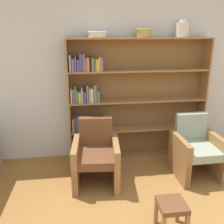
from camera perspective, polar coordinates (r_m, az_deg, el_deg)
wall_back at (r=4.27m, az=7.83°, el=8.11°), size 12.00×0.06×2.75m
bookshelf at (r=4.11m, az=2.83°, el=2.05°), size 2.26×0.30×2.01m
bowl_terracotta at (r=3.87m, az=-3.35°, el=17.40°), size 0.29×0.29×0.09m
bowl_copper at (r=3.99m, az=7.27°, el=17.61°), size 0.24×0.24×0.12m
vase_tall at (r=4.18m, az=15.80°, el=17.71°), size 0.20×0.20×0.26m
armchair_leather at (r=3.63m, az=-3.68°, el=-9.90°), size 0.69×0.73×0.90m
armchair_cushioned at (r=4.00m, az=18.59°, el=-8.06°), size 0.65×0.69×0.90m
footstool at (r=2.94m, az=13.50°, el=-20.74°), size 0.30×0.30×0.37m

